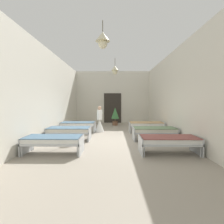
{
  "coord_description": "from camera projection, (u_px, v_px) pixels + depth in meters",
  "views": [
    {
      "loc": [
        0.09,
        -7.25,
        1.73
      ],
      "look_at": [
        0.0,
        1.48,
        1.17
      ],
      "focal_mm": 26.28,
      "sensor_mm": 36.0,
      "label": 1
    }
  ],
  "objects": [
    {
      "name": "bed_left_row_1",
      "position": [
        69.0,
        130.0,
        7.34
      ],
      "size": [
        1.9,
        0.84,
        0.57
      ],
      "color": "#B7BCC1",
      "rests_on": "ground"
    },
    {
      "name": "potted_plant",
      "position": [
        115.0,
        115.0,
        11.88
      ],
      "size": [
        0.56,
        0.56,
        1.3
      ],
      "color": "brown",
      "rests_on": "ground"
    },
    {
      "name": "bed_right_row_1",
      "position": [
        154.0,
        130.0,
        7.3
      ],
      "size": [
        1.9,
        0.84,
        0.57
      ],
      "color": "#B7BCC1",
      "rests_on": "ground"
    },
    {
      "name": "bed_right_row_0",
      "position": [
        169.0,
        141.0,
        5.41
      ],
      "size": [
        1.9,
        0.84,
        0.57
      ],
      "color": "#B7BCC1",
      "rests_on": "ground"
    },
    {
      "name": "bed_left_row_2",
      "position": [
        78.0,
        124.0,
        9.24
      ],
      "size": [
        1.9,
        0.84,
        0.57
      ],
      "color": "#B7BCC1",
      "rests_on": "ground"
    },
    {
      "name": "nurse_near_aisle",
      "position": [
        100.0,
        122.0,
        9.38
      ],
      "size": [
        0.52,
        0.52,
        1.49
      ],
      "rotation": [
        0.0,
        0.0,
        0.58
      ],
      "color": "white",
      "rests_on": "ground"
    },
    {
      "name": "bed_left_row_0",
      "position": [
        54.0,
        140.0,
        5.45
      ],
      "size": [
        1.9,
        0.84,
        0.57
      ],
      "color": "#B7BCC1",
      "rests_on": "ground"
    },
    {
      "name": "room_shell",
      "position": [
        112.0,
        95.0,
        8.52
      ],
      "size": [
        6.32,
        12.48,
        4.18
      ],
      "color": "silver",
      "rests_on": "ground"
    },
    {
      "name": "bed_right_row_2",
      "position": [
        146.0,
        125.0,
        9.2
      ],
      "size": [
        1.9,
        0.84,
        0.57
      ],
      "color": "#B7BCC1",
      "rests_on": "ground"
    },
    {
      "name": "ground_plane",
      "position": [
        112.0,
        141.0,
        7.35
      ],
      "size": [
        6.52,
        12.88,
        0.1
      ],
      "primitive_type": "cube",
      "color": "#9E9384"
    }
  ]
}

